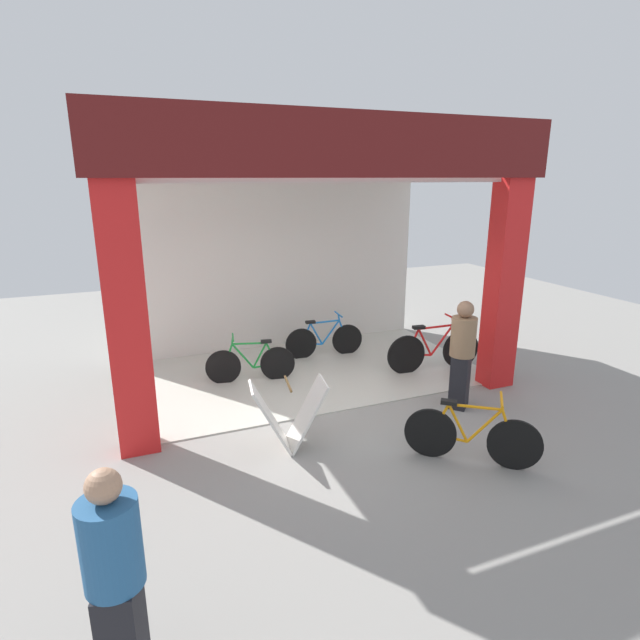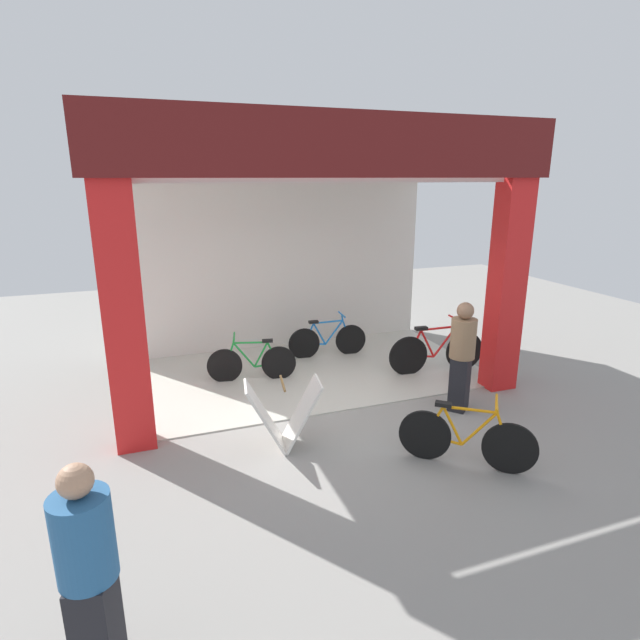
# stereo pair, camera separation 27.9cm
# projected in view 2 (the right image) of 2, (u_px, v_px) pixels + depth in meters

# --- Properties ---
(ground_plane) EXTENTS (19.79, 19.79, 0.00)m
(ground_plane) POSITION_uv_depth(u_px,v_px,m) (339.00, 412.00, 7.22)
(ground_plane) COLOR gray
(ground_plane) RESTS_ON ground
(shop_facade) EXTENTS (6.09, 3.53, 4.00)m
(shop_facade) POSITION_uv_depth(u_px,v_px,m) (302.00, 247.00, 8.14)
(shop_facade) COLOR beige
(shop_facade) RESTS_ON ground
(bicycle_inside_0) EXTENTS (1.47, 0.40, 0.81)m
(bicycle_inside_0) POSITION_uv_depth(u_px,v_px,m) (327.00, 340.00, 9.36)
(bicycle_inside_0) COLOR black
(bicycle_inside_0) RESTS_ON ground
(bicycle_inside_1) EXTENTS (1.42, 0.41, 0.79)m
(bicycle_inside_1) POSITION_uv_depth(u_px,v_px,m) (252.00, 363.00, 8.24)
(bicycle_inside_1) COLOR black
(bicycle_inside_1) RESTS_ON ground
(bicycle_inside_2) EXTENTS (1.71, 0.47, 0.94)m
(bicycle_inside_2) POSITION_uv_depth(u_px,v_px,m) (436.00, 351.00, 8.60)
(bicycle_inside_2) COLOR black
(bicycle_inside_2) RESTS_ON ground
(bicycle_parked_0) EXTENTS (1.23, 1.01, 0.85)m
(bicycle_parked_0) POSITION_uv_depth(u_px,v_px,m) (466.00, 439.00, 5.80)
(bicycle_parked_0) COLOR black
(bicycle_parked_0) RESTS_ON ground
(sandwich_board_sign) EXTENTS (0.98, 0.61, 0.87)m
(sandwich_board_sign) POSITION_uv_depth(u_px,v_px,m) (283.00, 415.00, 6.17)
(sandwich_board_sign) COLOR silver
(sandwich_board_sign) RESTS_ON ground
(pedestrian_0) EXTENTS (0.43, 0.43, 1.64)m
(pedestrian_0) POSITION_uv_depth(u_px,v_px,m) (90.00, 579.00, 3.11)
(pedestrian_0) COLOR black
(pedestrian_0) RESTS_ON ground
(pedestrian_1) EXTENTS (0.50, 0.50, 1.58)m
(pedestrian_1) POSITION_uv_depth(u_px,v_px,m) (462.00, 355.00, 7.10)
(pedestrian_1) COLOR black
(pedestrian_1) RESTS_ON ground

